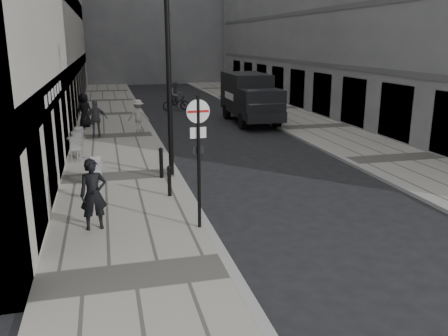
% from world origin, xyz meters
% --- Properties ---
extents(sidewalk, '(4.00, 60.00, 0.12)m').
position_xyz_m(sidewalk, '(-2.00, 18.00, 0.06)').
color(sidewalk, gray).
rests_on(sidewalk, ground).
extents(far_sidewalk, '(4.00, 60.00, 0.12)m').
position_xyz_m(far_sidewalk, '(9.00, 18.00, 0.06)').
color(far_sidewalk, gray).
rests_on(far_sidewalk, ground).
extents(walking_man, '(0.71, 0.52, 1.83)m').
position_xyz_m(walking_man, '(-2.80, 5.50, 1.03)').
color(walking_man, black).
rests_on(walking_man, sidewalk).
extents(sign_post, '(0.58, 0.11, 3.38)m').
position_xyz_m(sign_post, '(-0.20, 4.95, 2.29)').
color(sign_post, black).
rests_on(sign_post, sidewalk).
extents(lamppost, '(0.31, 0.31, 6.79)m').
position_xyz_m(lamppost, '(-0.20, 10.08, 3.89)').
color(lamppost, black).
rests_on(lamppost, sidewalk).
extents(bollard_near, '(0.13, 0.13, 1.00)m').
position_xyz_m(bollard_near, '(-0.60, 9.74, 0.62)').
color(bollard_near, black).
rests_on(bollard_near, sidewalk).
extents(bollard_far, '(0.12, 0.12, 0.89)m').
position_xyz_m(bollard_far, '(-0.60, 7.66, 0.57)').
color(bollard_far, black).
rests_on(bollard_far, sidewalk).
extents(panel_van, '(2.38, 6.15, 2.88)m').
position_xyz_m(panel_van, '(6.00, 20.75, 1.62)').
color(panel_van, black).
rests_on(panel_van, ground).
extents(cyclist, '(1.96, 0.85, 2.05)m').
position_xyz_m(cyclist, '(2.52, 27.06, 0.80)').
color(cyclist, black).
rests_on(cyclist, ground).
extents(pedestrian_a, '(1.10, 0.50, 1.84)m').
position_xyz_m(pedestrian_a, '(-2.84, 17.85, 1.04)').
color(pedestrian_a, '#56565A').
rests_on(pedestrian_a, sidewalk).
extents(pedestrian_b, '(1.20, 0.84, 1.69)m').
position_xyz_m(pedestrian_b, '(-0.70, 18.78, 0.96)').
color(pedestrian_b, '#B3ACA5').
rests_on(pedestrian_b, sidewalk).
extents(pedestrian_c, '(1.08, 1.00, 1.86)m').
position_xyz_m(pedestrian_c, '(-3.50, 20.93, 1.05)').
color(pedestrian_c, black).
rests_on(pedestrian_c, sidewalk).
extents(cafe_table_near, '(0.76, 1.72, 0.98)m').
position_xyz_m(cafe_table_near, '(-3.60, 13.48, 0.62)').
color(cafe_table_near, '#B9B9BB').
rests_on(cafe_table_near, sidewalk).
extents(cafe_table_mid, '(0.63, 1.43, 0.82)m').
position_xyz_m(cafe_table_mid, '(-2.80, 9.69, 0.53)').
color(cafe_table_mid, silver).
rests_on(cafe_table_mid, sidewalk).
extents(cafe_table_far, '(0.68, 1.54, 0.87)m').
position_xyz_m(cafe_table_far, '(-3.60, 15.45, 0.56)').
color(cafe_table_far, '#A3A4A6').
rests_on(cafe_table_far, sidewalk).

